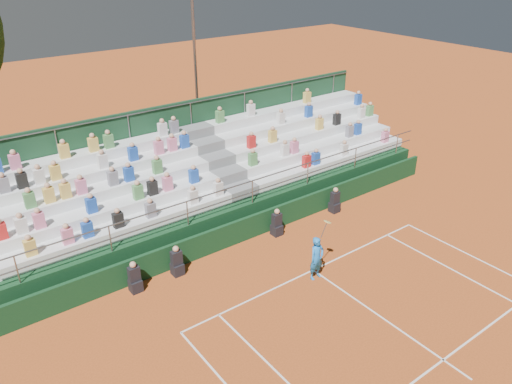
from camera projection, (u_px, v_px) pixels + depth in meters
ground at (313, 270)px, 18.23m from camera, size 90.00×90.00×0.00m
courtside_wall at (260, 223)px, 20.30m from camera, size 20.00×0.15×1.00m
line_officials at (239, 239)px, 19.25m from camera, size 9.88×0.40×1.19m
grandstand at (216, 183)px, 22.35m from camera, size 20.00×5.20×4.40m
tennis_player at (317, 258)px, 17.47m from camera, size 0.84×0.42×2.22m
floodlight_mast at (195, 60)px, 26.88m from camera, size 0.60×0.25×8.76m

